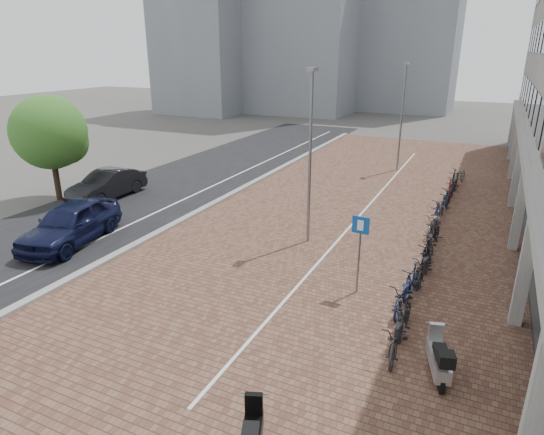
{
  "coord_description": "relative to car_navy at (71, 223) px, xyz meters",
  "views": [
    {
      "loc": [
        7.44,
        -9.74,
        7.57
      ],
      "look_at": [
        0.0,
        6.0,
        1.3
      ],
      "focal_mm": 30.9,
      "sensor_mm": 36.0,
      "label": 1
    }
  ],
  "objects": [
    {
      "name": "plaza_brick",
      "position": [
        9.71,
        9.04,
        -0.84
      ],
      "size": [
        14.5,
        42.0,
        0.04
      ],
      "primitive_type": "cube",
      "color": "brown",
      "rests_on": "ground"
    },
    {
      "name": "parking_line",
      "position": [
        9.91,
        9.04,
        -0.82
      ],
      "size": [
        0.1,
        30.0,
        0.0
      ],
      "primitive_type": "cube",
      "color": "white",
      "rests_on": "plaza_brick"
    },
    {
      "name": "street_tree",
      "position": [
        -5.2,
        4.1,
        2.62
      ],
      "size": [
        3.76,
        3.76,
        5.47
      ],
      "color": "#382619",
      "rests_on": "ground"
    },
    {
      "name": "street_asphalt",
      "position": [
        -1.29,
        9.04,
        -0.85
      ],
      "size": [
        8.0,
        50.0,
        0.03
      ],
      "primitive_type": "cube",
      "color": "black",
      "rests_on": "ground"
    },
    {
      "name": "bike_row",
      "position": [
        13.53,
        7.24,
        -0.33
      ],
      "size": [
        1.35,
        20.43,
        1.05
      ],
      "color": "#222227",
      "rests_on": "ground"
    },
    {
      "name": "lamp_near",
      "position": [
        8.78,
        4.26,
        2.58
      ],
      "size": [
        0.12,
        0.12,
        6.88
      ],
      "primitive_type": "cylinder",
      "color": "slate",
      "rests_on": "ground"
    },
    {
      "name": "lane_line",
      "position": [
        0.71,
        9.04,
        -0.83
      ],
      "size": [
        0.12,
        44.0,
        0.0
      ],
      "primitive_type": "cube",
      "color": "white",
      "rests_on": "street_asphalt"
    },
    {
      "name": "lamp_far",
      "position": [
        9.7,
        18.23,
        2.52
      ],
      "size": [
        0.12,
        0.12,
        6.75
      ],
      "primitive_type": "cylinder",
      "color": "slate",
      "rests_on": "ground"
    },
    {
      "name": "car_dark",
      "position": [
        -3.14,
        5.34,
        -0.1
      ],
      "size": [
        1.63,
        4.61,
        1.52
      ],
      "primitive_type": "imported",
      "rotation": [
        0.0,
        0.0,
        -0.01
      ],
      "color": "black",
      "rests_on": "ground"
    },
    {
      "name": "scooter_front",
      "position": [
        14.74,
        -2.39,
        -0.27
      ],
      "size": [
        0.98,
        1.77,
        1.16
      ],
      "primitive_type": null,
      "rotation": [
        0.0,
        0.0,
        0.29
      ],
      "color": "#AFAEB4",
      "rests_on": "ground"
    },
    {
      "name": "curb",
      "position": [
        2.61,
        9.04,
        -0.78
      ],
      "size": [
        0.35,
        42.0,
        0.14
      ],
      "primitive_type": "cube",
      "color": "gray",
      "rests_on": "ground"
    },
    {
      "name": "parking_sign",
      "position": [
        11.82,
        0.86,
        0.97
      ],
      "size": [
        0.56,
        0.11,
        2.67
      ],
      "rotation": [
        0.0,
        0.0,
        -0.08
      ],
      "color": "slate",
      "rests_on": "ground"
    },
    {
      "name": "ground",
      "position": [
        7.71,
        -2.96,
        -0.85
      ],
      "size": [
        140.0,
        140.0,
        0.0
      ],
      "primitive_type": "plane",
      "color": "#474442",
      "rests_on": "ground"
    },
    {
      "name": "car_navy",
      "position": [
        0.0,
        0.0,
        0.0
      ],
      "size": [
        2.9,
        5.3,
        1.71
      ],
      "primitive_type": "imported",
      "rotation": [
        0.0,
        0.0,
        0.18
      ],
      "color": "black",
      "rests_on": "ground"
    }
  ]
}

